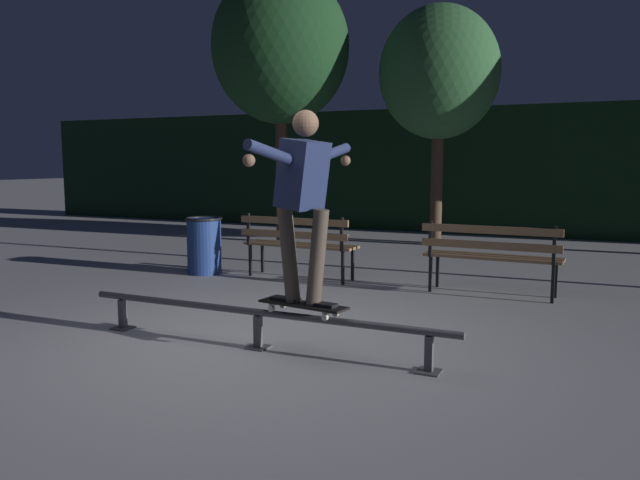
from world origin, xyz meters
TOP-DOWN VIEW (x-y plane):
  - ground_plane at (0.00, 0.00)m, footprint 90.00×90.00m
  - hedge_backdrop at (0.00, 9.64)m, footprint 24.00×1.20m
  - grind_rail at (-0.00, -0.13)m, footprint 3.50×0.18m
  - skateboard at (0.43, -0.13)m, footprint 0.80×0.32m
  - skateboarder at (0.43, -0.13)m, footprint 0.63×1.39m
  - park_bench_leftmost at (-1.10, 2.81)m, footprint 1.61×0.46m
  - park_bench_left_center at (1.45, 2.81)m, footprint 1.61×0.46m
  - tree_behind_benches at (-0.28, 7.02)m, footprint 2.22×2.22m
  - tree_far_left at (-3.15, 6.20)m, footprint 2.63×2.63m
  - trash_can at (-2.51, 2.65)m, footprint 0.52×0.52m

SIDE VIEW (x-z plane):
  - ground_plane at x=0.00m, z-range 0.00..0.00m
  - grind_rail at x=0.00m, z-range 0.09..0.43m
  - trash_can at x=-2.51m, z-range 0.01..0.81m
  - skateboard at x=0.43m, z-range 0.37..0.46m
  - park_bench_leftmost at x=-1.10m, z-range 0.10..0.98m
  - park_bench_left_center at x=1.45m, z-range 0.10..0.98m
  - skateboarder at x=0.43m, z-range 0.57..2.13m
  - hedge_backdrop at x=0.00m, z-range 0.00..2.76m
  - tree_behind_benches at x=-0.28m, z-range 0.98..5.42m
  - tree_far_left at x=-3.15m, z-range 1.13..6.33m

